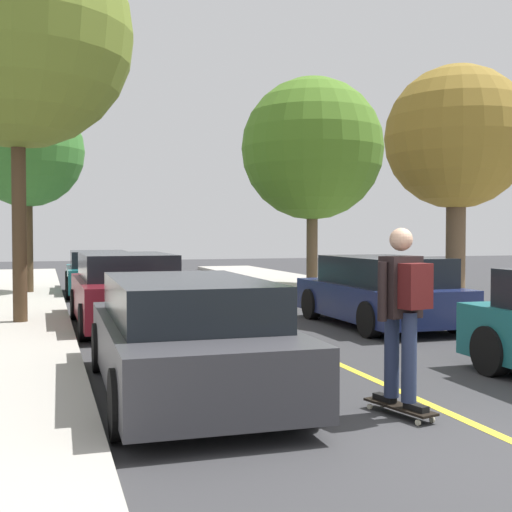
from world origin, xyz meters
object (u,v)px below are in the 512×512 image
at_px(parked_car_left_near, 127,290).
at_px(skateboarder, 403,305).
at_px(parked_car_left_nearest, 186,336).
at_px(parked_car_left_far, 99,273).
at_px(street_tree_right_near, 312,149).
at_px(street_tree_left_nearest, 17,33).
at_px(parked_car_right_near, 380,292).
at_px(street_tree_right_nearest, 457,139).
at_px(street_tree_left_near, 27,151).
at_px(skateboard, 400,407).

distance_m(parked_car_left_near, skateboarder, 7.47).
relative_size(parked_car_left_nearest, parked_car_left_far, 1.07).
bearing_deg(skateboarder, street_tree_right_near, 70.92).
bearing_deg(street_tree_right_near, parked_car_left_nearest, -118.34).
relative_size(parked_car_left_nearest, street_tree_left_nearest, 0.59).
relative_size(street_tree_left_nearest, street_tree_right_near, 1.14).
bearing_deg(parked_car_left_nearest, parked_car_right_near, 41.67).
bearing_deg(parked_car_left_far, street_tree_right_nearest, -50.24).
xyz_separation_m(street_tree_right_near, skateboarder, (-4.85, -14.01, -3.39)).
height_order(street_tree_left_nearest, skateboarder, street_tree_left_nearest).
distance_m(parked_car_left_near, street_tree_right_near, 10.27).
bearing_deg(street_tree_right_near, street_tree_right_nearest, -90.00).
bearing_deg(parked_car_left_near, parked_car_right_near, -16.79).
relative_size(street_tree_left_near, street_tree_right_nearest, 1.09).
bearing_deg(parked_car_left_near, skateboarder, -75.59).
height_order(skateboard, skateboarder, skateboarder).
relative_size(parked_car_right_near, street_tree_left_near, 0.72).
relative_size(parked_car_left_near, street_tree_right_nearest, 0.84).
relative_size(parked_car_left_nearest, street_tree_right_near, 0.67).
xyz_separation_m(parked_car_left_far, skateboarder, (1.86, -14.25, 0.48)).
height_order(parked_car_left_near, skateboarder, skateboarder).
xyz_separation_m(parked_car_left_nearest, parked_car_left_near, (-0.00, 5.64, 0.04)).
bearing_deg(street_tree_right_nearest, street_tree_right_near, 90.00).
relative_size(parked_car_left_near, skateboarder, 2.46).
relative_size(street_tree_left_nearest, street_tree_right_nearest, 1.47).
height_order(parked_car_left_far, skateboard, parked_car_left_far).
distance_m(street_tree_left_near, skateboard, 15.19).
xyz_separation_m(parked_car_left_near, skateboarder, (1.86, -7.23, 0.41)).
relative_size(street_tree_left_near, skateboarder, 3.17).
bearing_deg(street_tree_right_near, street_tree_left_near, 179.00).
height_order(street_tree_left_nearest, street_tree_right_nearest, street_tree_left_nearest).
xyz_separation_m(parked_car_right_near, street_tree_right_nearest, (1.97, 0.39, 3.11)).
distance_m(parked_car_right_near, street_tree_left_near, 11.27).
bearing_deg(parked_car_left_near, parked_car_left_far, 89.99).
bearing_deg(street_tree_left_near, skateboard, -74.89).
relative_size(street_tree_left_nearest, skateboard, 8.77).
relative_size(street_tree_left_near, street_tree_right_near, 0.85).
distance_m(skateboard, skateboarder, 1.03).
relative_size(street_tree_right_nearest, street_tree_right_near, 0.78).
xyz_separation_m(parked_car_left_near, parked_car_right_near, (4.74, -1.43, -0.03)).
bearing_deg(street_tree_right_nearest, skateboarder, -128.08).
bearing_deg(parked_car_left_near, street_tree_right_near, 45.36).
relative_size(parked_car_right_near, skateboarder, 2.28).
bearing_deg(parked_car_left_nearest, parked_car_left_near, 90.01).
bearing_deg(parked_car_left_near, parked_car_left_nearest, -89.99).
relative_size(parked_car_left_far, skateboarder, 2.35).
relative_size(parked_car_left_far, skateboard, 4.80).
height_order(parked_car_left_far, skateboarder, skateboarder).
relative_size(parked_car_right_near, street_tree_right_nearest, 0.78).
distance_m(parked_car_right_near, skateboarder, 6.49).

